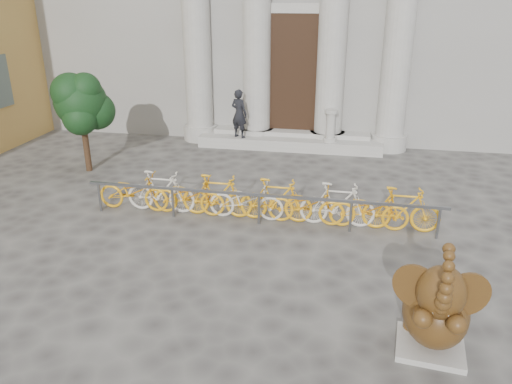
% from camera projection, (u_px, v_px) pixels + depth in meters
% --- Properties ---
extents(ground, '(80.00, 80.00, 0.00)m').
position_uv_depth(ground, '(217.00, 313.00, 8.07)').
color(ground, '#474442').
rests_on(ground, ground).
extents(entrance_steps, '(6.00, 1.20, 0.36)m').
position_uv_depth(entrance_steps, '(290.00, 142.00, 16.57)').
color(entrance_steps, '#A8A59E').
rests_on(entrance_steps, ground).
extents(elephant_statue, '(1.26, 1.44, 1.89)m').
position_uv_depth(elephant_statue, '(436.00, 311.00, 6.96)').
color(elephant_statue, '#A8A59E').
rests_on(elephant_statue, ground).
extents(bike_rack, '(8.00, 0.53, 1.00)m').
position_uv_depth(bike_rack, '(260.00, 199.00, 11.20)').
color(bike_rack, slate).
rests_on(bike_rack, ground).
extents(tree, '(1.63, 1.48, 2.82)m').
position_uv_depth(tree, '(81.00, 103.00, 13.73)').
color(tree, '#332114').
rests_on(tree, ground).
extents(pedestrian, '(0.68, 0.57, 1.58)m').
position_uv_depth(pedestrian, '(239.00, 114.00, 16.17)').
color(pedestrian, black).
rests_on(pedestrian, entrance_steps).
extents(balustrade_post, '(0.42, 0.42, 1.02)m').
position_uv_depth(balustrade_post, '(330.00, 127.00, 15.82)').
color(balustrade_post, '#A8A59E').
rests_on(balustrade_post, entrance_steps).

